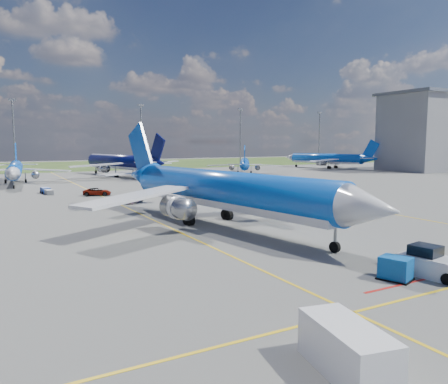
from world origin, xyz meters
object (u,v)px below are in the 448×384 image
bg_jet_n (120,176)px  bg_jet_ne (245,173)px  baggage_tug_w (222,190)px  main_airliner (225,226)px  uld_container (395,268)px  service_car_c (134,199)px  service_van (347,349)px  baggage_tug_c (47,191)px  warning_post (343,200)px  service_car_b (97,192)px  bg_jet_nnw (16,184)px  bg_jet_ene (326,168)px  baggage_tug_e (245,182)px  pushback_tug (432,264)px

bg_jet_n → bg_jet_ne: bearing=155.9°
baggage_tug_w → main_airliner: bearing=-93.4°
uld_container → service_car_c: uld_container is taller
bg_jet_ne → service_van: bearing=92.1°
bg_jet_ne → uld_container: bearing=95.8°
baggage_tug_c → service_car_c: bearing=-69.0°
warning_post → baggage_tug_w: bearing=97.8°
bg_jet_n → main_airliner: bearing=69.2°
service_car_b → baggage_tug_c: service_car_b is taller
warning_post → service_van: 45.17m
warning_post → bg_jet_nnw: 76.79m
service_car_b → bg_jet_ne: bearing=-37.9°
uld_container → baggage_tug_w: 55.82m
bg_jet_ene → service_van: size_ratio=8.16×
uld_container → baggage_tug_w: uld_container is taller
bg_jet_ne → service_car_c: bearing=75.4°
bg_jet_nnw → main_airliner: 70.75m
bg_jet_ne → service_car_c: size_ratio=7.72×
warning_post → bg_jet_ene: 102.55m
bg_jet_n → main_airliner: main_airliner is taller
baggage_tug_w → baggage_tug_e: baggage_tug_e is taller
main_airliner → baggage_tug_e: main_airliner is taller
bg_jet_nnw → baggage_tug_c: (3.95, -24.38, 0.51)m
warning_post → bg_jet_ene: (66.67, 77.90, -1.50)m
baggage_tug_c → bg_jet_n: bearing=49.2°
bg_jet_nnw → main_airliner: main_airliner is taller
uld_container → service_car_b: bearing=77.0°
warning_post → baggage_tug_e: size_ratio=0.55×
pushback_tug → baggage_tug_c: pushback_tug is taller
service_car_c → baggage_tug_c: (-10.69, 20.14, -0.10)m
bg_jet_ene → baggage_tug_c: (-100.90, -35.68, 0.51)m
service_car_b → baggage_tug_e: size_ratio=0.91×
baggage_tug_w → service_car_b: bearing=-170.5°
bg_jet_nnw → service_car_c: (14.64, -44.52, 0.61)m
uld_container → service_van: size_ratio=0.42×
warning_post → bg_jet_nnw: bearing=119.8°
bg_jet_ene → service_car_c: (-90.21, -55.82, 0.61)m
bg_jet_ne → uld_container: bg_jet_ne is taller
service_car_b → baggage_tug_e: service_car_b is taller
main_airliner → baggage_tug_w: 34.57m
main_airliner → uld_container: main_airliner is taller
main_airliner → service_car_b: bearing=90.1°
baggage_tug_w → bg_jet_ene: bearing=59.2°
bg_jet_ne → main_airliner: size_ratio=0.69×
service_car_b → service_car_c: size_ratio=1.19×
bg_jet_n → bg_jet_ne: 38.17m
bg_jet_ene → bg_jet_ne: bearing=-8.7°
uld_container → service_van: 14.51m
bg_jet_ene → baggage_tug_w: size_ratio=9.20×
bg_jet_ne → bg_jet_ene: bg_jet_ene is taller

